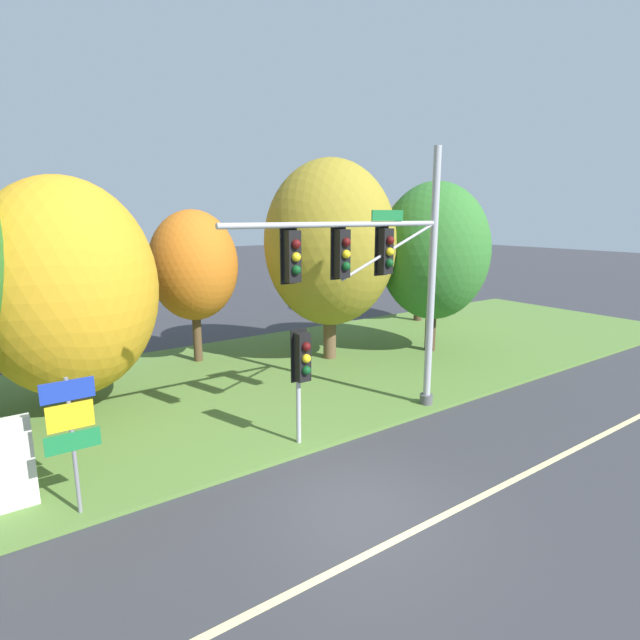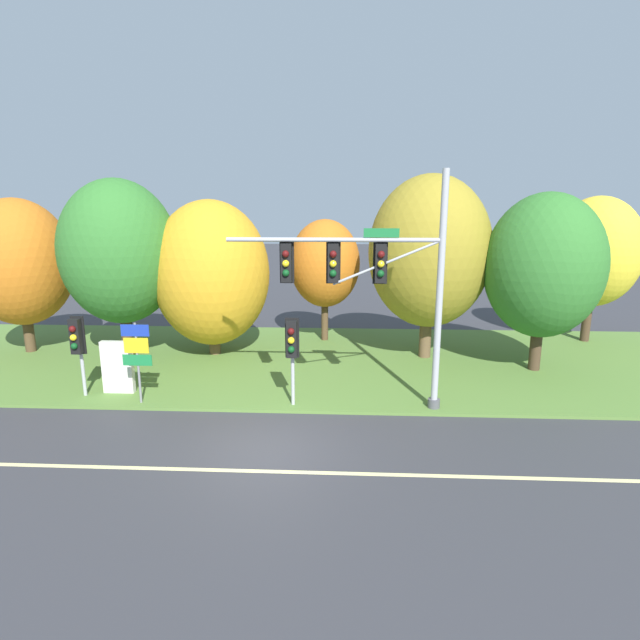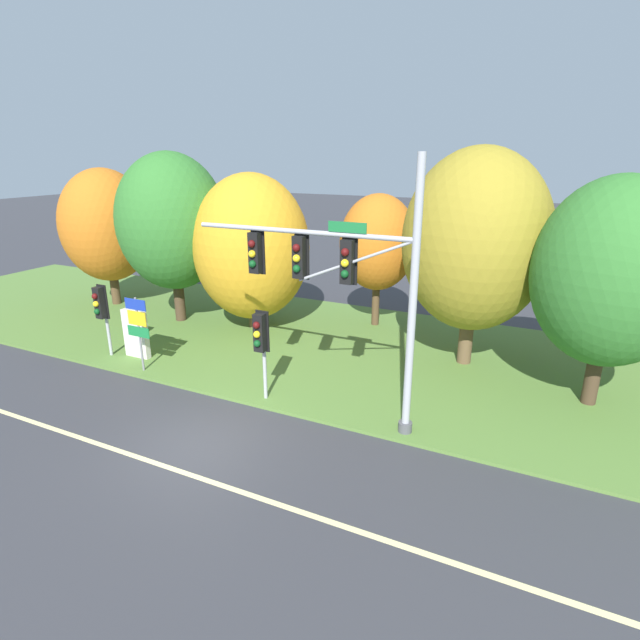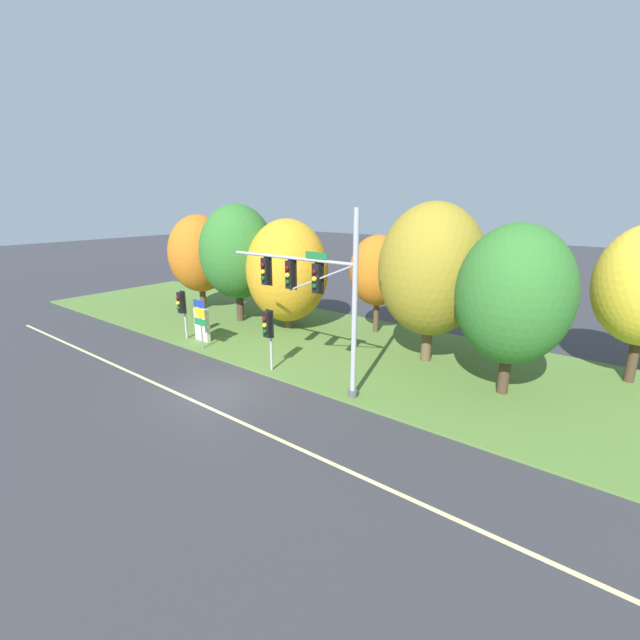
# 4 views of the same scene
# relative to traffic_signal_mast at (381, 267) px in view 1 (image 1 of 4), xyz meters

# --- Properties ---
(ground_plane) EXTENTS (160.00, 160.00, 0.00)m
(ground_plane) POSITION_rel_traffic_signal_mast_xyz_m (-3.12, -3.01, -4.47)
(ground_plane) COLOR #333338
(lane_stripe) EXTENTS (36.00, 0.16, 0.01)m
(lane_stripe) POSITION_rel_traffic_signal_mast_xyz_m (-3.12, -4.21, -4.47)
(lane_stripe) COLOR beige
(lane_stripe) RESTS_ON ground
(grass_verge) EXTENTS (48.00, 11.50, 0.10)m
(grass_verge) POSITION_rel_traffic_signal_mast_xyz_m (-3.12, 5.24, -4.42)
(grass_verge) COLOR #517533
(grass_verge) RESTS_ON ground
(traffic_signal_mast) EXTENTS (6.95, 0.49, 7.67)m
(traffic_signal_mast) POSITION_rel_traffic_signal_mast_xyz_m (0.00, 0.00, 0.00)
(traffic_signal_mast) COLOR #9EA0A5
(traffic_signal_mast) RESTS_ON grass_verge
(pedestrian_signal_further_along) EXTENTS (0.46, 0.55, 3.01)m
(pedestrian_signal_further_along) POSITION_rel_traffic_signal_mast_xyz_m (-2.66, -0.13, -2.20)
(pedestrian_signal_further_along) COLOR #9EA0A5
(pedestrian_signal_further_along) RESTS_ON grass_verge
(route_sign_post) EXTENTS (0.99, 0.08, 2.79)m
(route_sign_post) POSITION_rel_traffic_signal_mast_xyz_m (-7.88, -0.08, -2.55)
(route_sign_post) COLOR slate
(route_sign_post) RESTS_ON grass_verge
(tree_behind_signpost) EXTENTS (5.11, 5.11, 6.87)m
(tree_behind_signpost) POSITION_rel_traffic_signal_mast_xyz_m (-6.85, 5.88, -0.71)
(tree_behind_signpost) COLOR brown
(tree_behind_signpost) RESTS_ON grass_verge
(tree_mid_verge) EXTENTS (3.42, 3.42, 5.97)m
(tree_mid_verge) POSITION_rel_traffic_signal_mast_xyz_m (-1.95, 8.57, -0.55)
(tree_mid_verge) COLOR #4C3823
(tree_mid_verge) RESTS_ON grass_verge
(tree_tall_centre) EXTENTS (5.18, 5.18, 7.90)m
(tree_tall_centre) POSITION_rel_traffic_signal_mast_xyz_m (2.63, 5.86, 0.28)
(tree_tall_centre) COLOR brown
(tree_tall_centre) RESTS_ON grass_verge
(tree_right_far) EXTENTS (4.56, 4.56, 7.12)m
(tree_right_far) POSITION_rel_traffic_signal_mast_xyz_m (6.85, 4.27, -0.12)
(tree_right_far) COLOR #423021
(tree_right_far) RESTS_ON grass_verge
(tree_furthest_back) EXTENTS (4.22, 4.22, 7.06)m
(tree_furthest_back) POSITION_rel_traffic_signal_mast_xyz_m (11.04, 9.01, 0.03)
(tree_furthest_back) COLOR #423021
(tree_furthest_back) RESTS_ON grass_verge
(info_kiosk) EXTENTS (1.10, 0.24, 1.90)m
(info_kiosk) POSITION_rel_traffic_signal_mast_xyz_m (-9.03, 0.85, -3.43)
(info_kiosk) COLOR beige
(info_kiosk) RESTS_ON grass_verge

